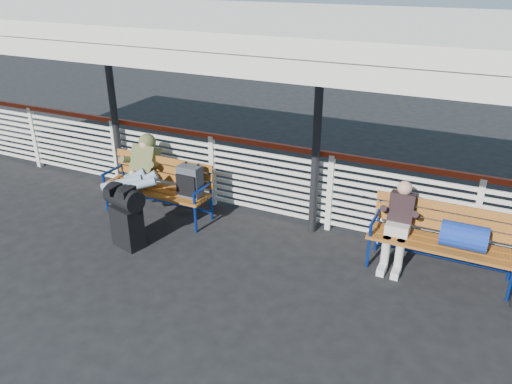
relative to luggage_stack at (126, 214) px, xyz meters
The scene contains 8 objects.
ground 0.67m from the luggage_stack, 25.72° to the right, with size 60.00×60.00×0.00m, color black.
fence 1.76m from the luggage_stack, 76.67° to the left, with size 12.08×0.08×1.24m.
canopy 2.66m from the luggage_stack, 59.00° to the left, with size 12.60×3.60×3.16m.
luggage_stack is the anchor object (origin of this frame).
bench_left 1.03m from the luggage_stack, 88.38° to the left, with size 1.80×0.56×0.96m.
bench_right 4.34m from the luggage_stack, 15.96° to the left, with size 1.80×0.56×0.92m.
traveler_man 0.80m from the luggage_stack, 116.70° to the left, with size 0.94×1.64×0.77m.
companion_person 3.70m from the luggage_stack, 18.62° to the left, with size 0.32×0.66×1.15m.
Camera 1 is at (3.91, -4.59, 3.67)m, focal length 35.00 mm.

